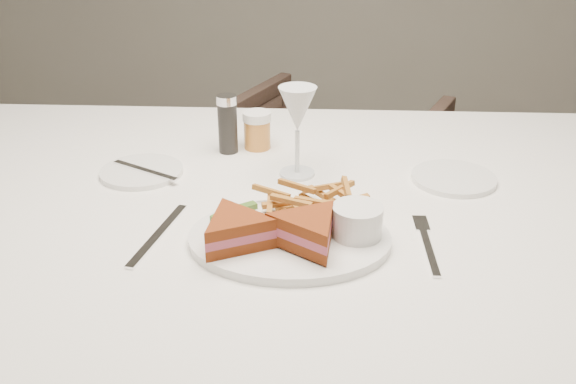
# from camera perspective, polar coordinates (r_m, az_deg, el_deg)

# --- Properties ---
(table) EXTENTS (1.62, 1.12, 0.75)m
(table) POSITION_cam_1_polar(r_m,az_deg,el_deg) (1.35, 0.22, -15.48)
(table) COLOR white
(table) RESTS_ON ground
(chair_far) EXTENTS (0.85, 0.83, 0.69)m
(chair_far) POSITION_cam_1_polar(r_m,az_deg,el_deg) (2.16, 3.25, 0.77)
(chair_far) COLOR #4C382E
(chair_far) RESTS_ON ground
(table_setting) EXTENTS (0.76, 0.59, 0.18)m
(table_setting) POSITION_cam_1_polar(r_m,az_deg,el_deg) (1.08, 0.22, -0.26)
(table_setting) COLOR white
(table_setting) RESTS_ON table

